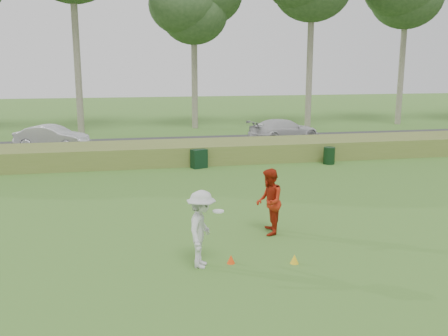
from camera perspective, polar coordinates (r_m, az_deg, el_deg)
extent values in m
plane|color=#386C24|center=(13.12, 3.53, -9.12)|extent=(120.00, 120.00, 0.00)
cube|color=#5B6F2C|center=(24.41, -3.75, 1.84)|extent=(80.00, 3.00, 0.90)
cube|color=#2D2D2D|center=(29.37, -5.07, 2.70)|extent=(80.00, 6.00, 0.06)
cylinder|color=gray|center=(35.06, -16.71, 16.41)|extent=(0.44, 0.44, 15.50)
cylinder|color=gray|center=(36.71, -3.43, 13.52)|extent=(0.44, 0.44, 11.50)
ellipsoid|color=#2B4723|center=(36.90, -3.48, 17.98)|extent=(6.24, 6.24, 5.28)
cylinder|color=gray|center=(36.85, 9.89, 15.31)|extent=(0.44, 0.44, 14.00)
cylinder|color=gray|center=(41.51, 19.86, 14.05)|extent=(0.44, 0.44, 13.50)
imported|color=silver|center=(11.69, -2.59, -6.99)|extent=(1.05, 1.35, 1.84)
cylinder|color=white|center=(11.63, -0.66, -4.97)|extent=(0.27, 0.27, 0.03)
imported|color=#A3210E|center=(13.93, 5.18, -3.87)|extent=(0.91, 1.05, 1.86)
cone|color=#FF460D|center=(12.13, 0.80, -10.38)|extent=(0.19, 0.19, 0.21)
cone|color=yellow|center=(12.23, 8.05, -10.26)|extent=(0.21, 0.21, 0.23)
cube|color=black|center=(22.77, -2.87, 1.07)|extent=(0.80, 0.65, 0.86)
cylinder|color=black|center=(24.17, 11.92, 1.40)|extent=(0.59, 0.59, 0.81)
imported|color=silver|center=(29.01, -19.07, 3.34)|extent=(4.19, 2.69, 1.30)
imported|color=silver|center=(30.70, 6.87, 4.35)|extent=(4.84, 3.02, 1.31)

